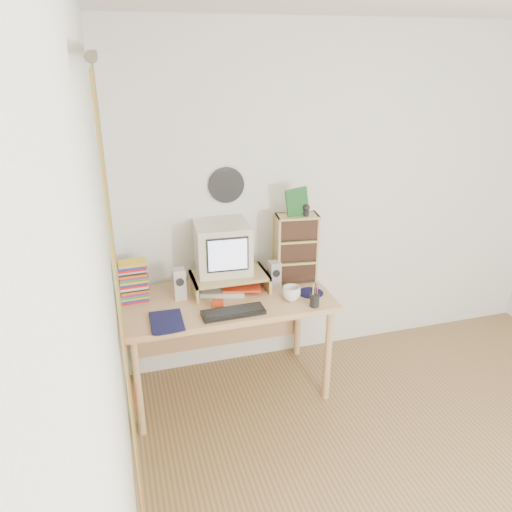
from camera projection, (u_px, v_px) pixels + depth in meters
floor at (473, 508)px, 2.70m from camera, size 3.50×3.50×0.00m
back_wall at (346, 199)px, 3.77m from camera, size 3.50×0.00×3.50m
left_wall at (114, 370)px, 1.76m from camera, size 0.00×3.50×3.50m
curtain at (122, 326)px, 2.23m from camera, size 0.00×2.20×2.20m
wall_disc at (226, 185)px, 3.44m from camera, size 0.25×0.02×0.25m
desk at (225, 310)px, 3.47m from camera, size 1.40×0.70×0.75m
monitor_riser at (230, 278)px, 3.43m from camera, size 0.52×0.30×0.12m
crt_monitor at (223, 249)px, 3.39m from camera, size 0.38×0.38×0.34m
speaker_left at (179, 284)px, 3.31m from camera, size 0.08×0.08×0.21m
speaker_right at (274, 275)px, 3.45m from camera, size 0.08×0.08×0.20m
keyboard at (233, 312)px, 3.14m from camera, size 0.40×0.14×0.03m
dvd_stack at (133, 282)px, 3.28m from camera, size 0.19×0.14×0.26m
cd_rack at (296, 249)px, 3.51m from camera, size 0.31×0.19×0.50m
mug at (291, 293)px, 3.31m from camera, size 0.15×0.15×0.10m
diary at (150, 322)px, 3.01m from camera, size 0.24×0.19×0.05m
mousepad at (311, 293)px, 3.42m from camera, size 0.20×0.20×0.00m
pen_cup at (315, 298)px, 3.22m from camera, size 0.06×0.06×0.12m
papers at (230, 288)px, 3.45m from camera, size 0.34×0.29×0.04m
red_box at (217, 303)px, 3.24m from camera, size 0.08×0.06×0.04m
game_box at (297, 202)px, 3.37m from camera, size 0.15×0.04×0.19m
webcam at (306, 210)px, 3.38m from camera, size 0.05×0.05×0.08m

